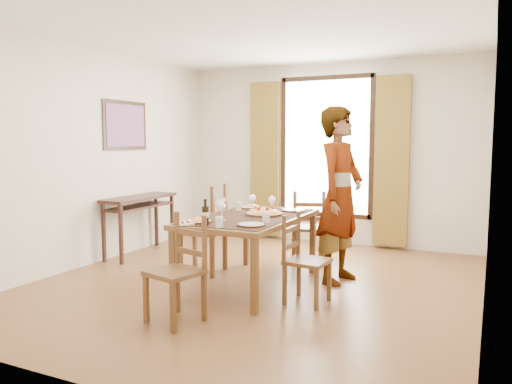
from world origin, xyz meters
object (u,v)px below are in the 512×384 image
at_px(man, 340,195).
at_px(pasta_platter, 264,210).
at_px(console_table, 140,205).
at_px(dining_table, 250,222).

xyz_separation_m(man, pasta_platter, (-0.70, -0.46, -0.15)).
height_order(console_table, pasta_platter, pasta_platter).
relative_size(console_table, pasta_platter, 3.00).
height_order(console_table, man, man).
bearing_deg(pasta_platter, man, 33.28).
relative_size(console_table, dining_table, 0.71).
bearing_deg(dining_table, man, 35.40).
bearing_deg(dining_table, pasta_platter, 46.27).
bearing_deg(man, console_table, 97.33).
bearing_deg(pasta_platter, dining_table, -133.73).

